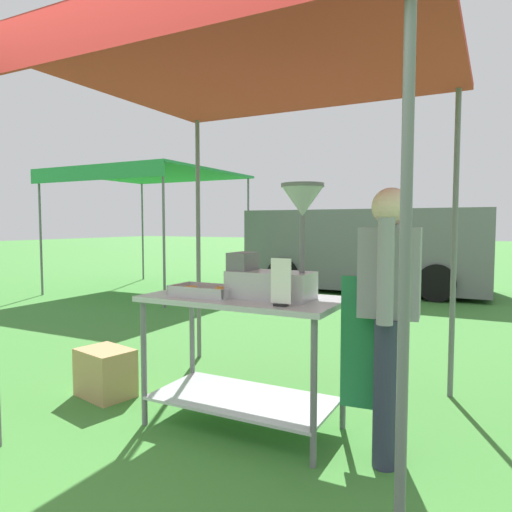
# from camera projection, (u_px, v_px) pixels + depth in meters

# --- Properties ---
(ground_plane) EXTENTS (70.00, 70.00, 0.00)m
(ground_plane) POSITION_uv_depth(u_px,v_px,m) (394.00, 308.00, 7.83)
(ground_plane) COLOR #3D7F33
(stall_canopy) EXTENTS (2.65, 2.44, 2.51)m
(stall_canopy) POSITION_uv_depth(u_px,v_px,m) (249.00, 75.00, 3.16)
(stall_canopy) COLOR slate
(stall_canopy) RESTS_ON ground
(donut_cart) EXTENTS (1.35, 0.68, 0.91)m
(donut_cart) POSITION_uv_depth(u_px,v_px,m) (243.00, 335.00, 3.19)
(donut_cart) COLOR #B7B7BC
(donut_cart) RESTS_ON ground
(donut_tray) EXTENTS (0.45, 0.27, 0.07)m
(donut_tray) POSITION_uv_depth(u_px,v_px,m) (204.00, 292.00, 3.21)
(donut_tray) COLOR #B7B7BC
(donut_tray) RESTS_ON donut_cart
(donut_fryer) EXTENTS (0.64, 0.28, 0.75)m
(donut_fryer) POSITION_uv_depth(u_px,v_px,m) (278.00, 258.00, 3.05)
(donut_fryer) COLOR #B7B7BC
(donut_fryer) RESTS_ON donut_cart
(menu_sign) EXTENTS (0.13, 0.05, 0.29)m
(menu_sign) POSITION_uv_depth(u_px,v_px,m) (281.00, 285.00, 2.79)
(menu_sign) COLOR black
(menu_sign) RESTS_ON donut_cart
(vendor) EXTENTS (0.46, 0.54, 1.61)m
(vendor) POSITION_uv_depth(u_px,v_px,m) (388.00, 309.00, 2.73)
(vendor) COLOR #2D3347
(vendor) RESTS_ON ground
(supply_crate) EXTENTS (0.50, 0.41, 0.39)m
(supply_crate) POSITION_uv_depth(u_px,v_px,m) (105.00, 373.00, 3.80)
(supply_crate) COLOR tan
(supply_crate) RESTS_ON ground
(van_grey) EXTENTS (4.87, 2.15, 1.69)m
(van_grey) POSITION_uv_depth(u_px,v_px,m) (367.00, 249.00, 9.88)
(van_grey) COLOR slate
(van_grey) RESTS_ON ground
(neighbour_tent) EXTENTS (3.23, 3.17, 2.46)m
(neighbour_tent) POSITION_uv_depth(u_px,v_px,m) (148.00, 176.00, 9.64)
(neighbour_tent) COLOR slate
(neighbour_tent) RESTS_ON ground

